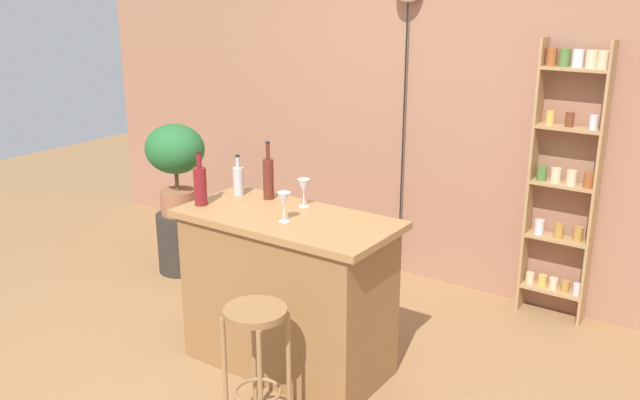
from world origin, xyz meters
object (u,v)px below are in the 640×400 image
bottle_soda_blue (238,180)px  bar_stool (256,342)px  bottle_spirits_clear (268,177)px  bottle_olive_oil (200,185)px  spice_shelf (564,176)px  wine_glass_center (304,187)px  wine_glass_left (284,201)px  plant_stool (181,242)px  potted_plant (175,157)px

bottle_soda_blue → bar_stool: bearing=-45.2°
bar_stool → bottle_spirits_clear: (-0.52, 0.77, 0.57)m
bottle_olive_oil → bottle_spirits_clear: bearing=51.8°
spice_shelf → bottle_spirits_clear: spice_shelf is taller
spice_shelf → wine_glass_center: 1.72m
bar_stool → wine_glass_center: bearing=109.0°
spice_shelf → wine_glass_center: spice_shelf is taller
bar_stool → wine_glass_left: 0.77m
plant_stool → spice_shelf: bearing=18.4°
spice_shelf → potted_plant: (-2.60, -0.87, -0.06)m
potted_plant → bottle_soda_blue: bearing=-25.1°
bottle_soda_blue → bottle_spirits_clear: 0.20m
plant_stool → wine_glass_left: size_ratio=2.84×
spice_shelf → bottle_olive_oil: 2.29m
bar_stool → bottle_olive_oil: bearing=149.4°
spice_shelf → potted_plant: spice_shelf is taller
spice_shelf → bottle_spirits_clear: bearing=-135.8°
bottle_olive_oil → wine_glass_left: size_ratio=1.94×
bottle_soda_blue → wine_glass_center: bottle_soda_blue is taller
spice_shelf → bottle_olive_oil: (-1.60, -1.63, 0.07)m
bottle_spirits_clear → wine_glass_center: bottle_spirits_clear is taller
spice_shelf → plant_stool: bearing=-161.6°
spice_shelf → plant_stool: (-2.60, -0.87, -0.74)m
bar_stool → bottle_olive_oil: (-0.77, 0.46, 0.56)m
plant_stool → bottle_olive_oil: bottle_olive_oil is taller
bottle_soda_blue → wine_glass_left: size_ratio=1.52×
spice_shelf → bottle_spirits_clear: 1.89m
bottle_soda_blue → bottle_spirits_clear: size_ratio=0.72×
bottle_soda_blue → bottle_olive_oil: size_ratio=0.78×
plant_stool → wine_glass_center: 1.78m
spice_shelf → bottle_soda_blue: (-1.55, -1.36, 0.04)m
potted_plant → wine_glass_left: bearing=-24.8°
bottle_olive_oil → spice_shelf: bearing=45.6°
spice_shelf → plant_stool: 2.84m
bar_stool → spice_shelf: spice_shelf is taller
spice_shelf → bottle_soda_blue: size_ratio=7.36×
potted_plant → spice_shelf: bearing=18.4°
potted_plant → bottle_spirits_clear: (1.25, -0.45, 0.15)m
bottle_spirits_clear → wine_glass_left: bottle_spirits_clear is taller
bar_stool → plant_stool: size_ratio=1.43×
bar_stool → bottle_olive_oil: bottle_olive_oil is taller
bottle_spirits_clear → wine_glass_center: 0.26m
plant_stool → potted_plant: size_ratio=0.67×
potted_plant → bottle_spirits_clear: size_ratio=2.00×
potted_plant → wine_glass_center: potted_plant is taller
bar_stool → wine_glass_center: 0.98m
bottle_olive_oil → wine_glass_center: bearing=31.1°
bottle_soda_blue → plant_stool: bearing=154.9°
spice_shelf → bottle_olive_oil: spice_shelf is taller
bottle_olive_oil → potted_plant: bearing=142.7°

